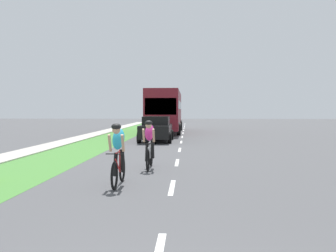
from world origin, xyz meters
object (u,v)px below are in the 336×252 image
at_px(bus_maroon, 165,109).
at_px(cyclist_trailing, 149,144).
at_px(cyclist_lead, 118,154).
at_px(sedan_black, 156,129).

bearing_deg(bus_maroon, cyclist_trailing, -88.04).
bearing_deg(bus_maroon, cyclist_lead, -89.54).
bearing_deg(sedan_black, cyclist_lead, -89.23).
distance_m(sedan_black, bus_maroon, 9.39).
distance_m(cyclist_trailing, sedan_black, 10.59).
bearing_deg(sedan_black, bus_maroon, 90.01).
xyz_separation_m(cyclist_trailing, sedan_black, (-0.68, 10.56, -0.04)).
bearing_deg(cyclist_lead, cyclist_trailing, 79.68).
relative_size(cyclist_trailing, bus_maroon, 0.15).
bearing_deg(cyclist_trailing, cyclist_lead, -100.32).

